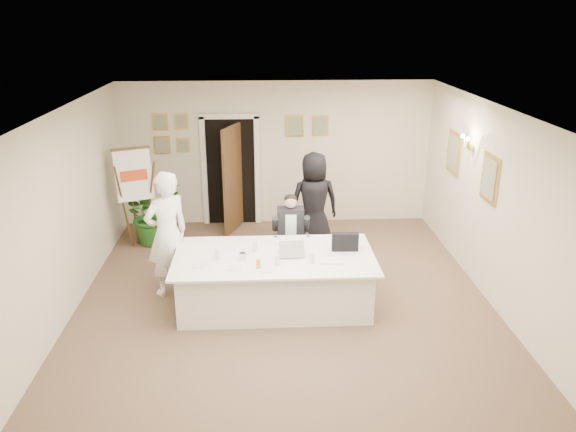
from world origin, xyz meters
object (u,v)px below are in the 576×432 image
Objects in this scene: conference_table at (275,280)px; steel_jug at (243,257)px; flip_chart at (135,203)px; standing_woman at (314,203)px; laptop_bag at (345,242)px; standing_man at (167,234)px; paper_stack at (332,261)px; oj_glass at (259,264)px; potted_palm at (153,213)px; laptop at (291,246)px; seated_man at (291,234)px.

steel_jug is at bearing -162.27° from conference_table.
steel_jug is at bearing -51.04° from flip_chart.
standing_woman is 1.86m from laptop_bag.
paper_stack is at bearing 126.11° from standing_man.
flip_chart is 3.48m from oj_glass.
potted_palm is 3.44m from laptop.
flip_chart is 16.36× the size of steel_jug.
standing_man is 2.46m from paper_stack.
flip_chart is 3.48m from laptop.
flip_chart reaches higher than potted_palm.
potted_palm reaches higher than conference_table.
flip_chart is at bearing -101.88° from standing_man.
seated_man reaches higher than conference_table.
steel_jug is (-0.44, -0.14, 0.44)m from conference_table.
laptop is 0.62m from paper_stack.
laptop_bag is 2.92× the size of oj_glass.
standing_man is at bearing -73.56° from potted_palm.
conference_table is 3.34m from flip_chart.
laptop_bag is 1.28× the size of paper_stack.
laptop is 1.24× the size of paper_stack.
conference_table is at bearing -102.02° from seated_man.
flip_chart is at bearing -14.27° from standing_woman.
standing_woman reaches higher than laptop.
seated_man is (0.29, 1.07, 0.27)m from conference_table.
seated_man is at bearing 54.72° from standing_woman.
standing_man is at bearing 163.31° from conference_table.
laptop is 3.35× the size of steel_jug.
seated_man reaches higher than steel_jug.
conference_table is at bearing -48.96° from potted_palm.
flip_chart is at bearing 136.40° from conference_table.
flip_chart is 13.84× the size of oj_glass.
steel_jug reaches higher than paper_stack.
standing_man is (0.84, -1.82, 0.11)m from flip_chart.
potted_palm is 8.59× the size of oj_glass.
standing_woman is 2.95m from potted_palm.
seated_man is at bearing 82.30° from laptop.
paper_stack is 2.29× the size of oj_glass.
potted_palm is (-0.59, 2.00, -0.39)m from standing_man.
laptop_bag reaches higher than paper_stack.
conference_table is 1.59× the size of standing_woman.
standing_woman reaches higher than paper_stack.
standing_woman reaches higher than oj_glass.
steel_jug is (-1.18, -2.11, -0.06)m from standing_woman.
standing_woman is at bearing 68.01° from oj_glass.
paper_stack is at bearing 9.53° from oj_glass.
paper_stack is 1.23m from steel_jug.
laptop_bag is 1.36m from oj_glass.
steel_jug is (-0.68, -0.15, -0.08)m from laptop.
standing_woman is at bearing 91.08° from paper_stack.
flip_chart is 3.12m from steel_jug.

